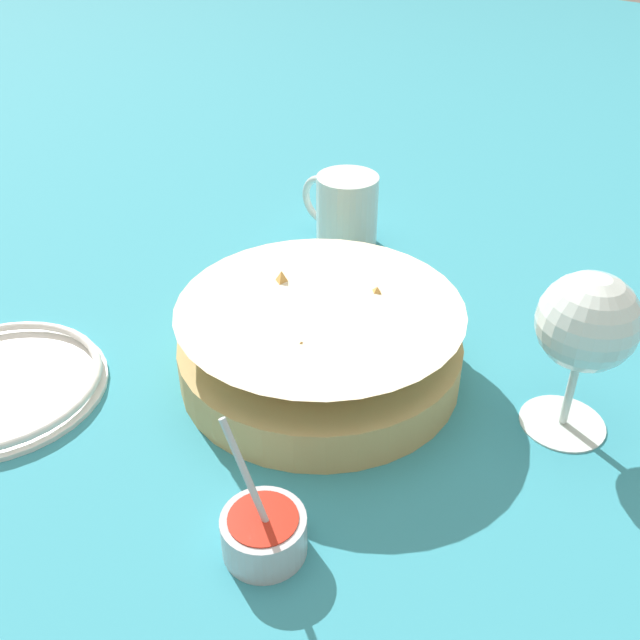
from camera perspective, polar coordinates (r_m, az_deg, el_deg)
ground_plane at (r=0.67m, az=-3.85°, el=-3.86°), size 4.00×4.00×0.00m
food_basket at (r=0.64m, az=0.02°, el=-1.96°), size 0.26×0.26×0.08m
sauce_cup at (r=0.51m, az=-4.52°, el=-16.54°), size 0.07×0.06×0.10m
wine_glass at (r=0.59m, az=20.54°, el=-0.53°), size 0.08×0.08×0.14m
beer_mug at (r=0.86m, az=2.07°, el=8.53°), size 0.11×0.07×0.09m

